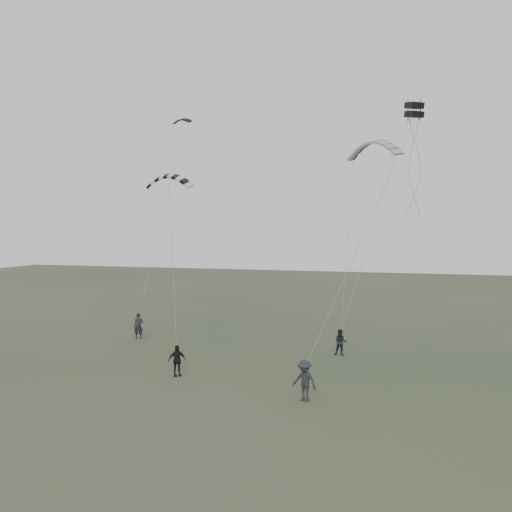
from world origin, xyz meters
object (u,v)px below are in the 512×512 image
(kite_pale_large, at_px, (374,142))
(flyer_right, at_px, (341,342))
(flyer_far, at_px, (304,381))
(kite_dark_small, at_px, (182,119))
(flyer_center, at_px, (177,360))
(flyer_left, at_px, (139,326))
(kite_box, at_px, (414,110))
(kite_striped, at_px, (169,176))

(kite_pale_large, bearing_deg, flyer_right, -75.81)
(flyer_far, relative_size, kite_dark_small, 1.23)
(flyer_center, height_order, kite_pale_large, kite_pale_large)
(flyer_right, height_order, flyer_center, flyer_center)
(flyer_left, distance_m, kite_box, 23.57)
(flyer_far, bearing_deg, flyer_left, 165.97)
(kite_dark_small, relative_size, kite_box, 2.08)
(kite_pale_large, bearing_deg, kite_box, -45.04)
(flyer_far, xyz_separation_m, kite_box, (4.76, 4.32, 13.08))
(flyer_center, relative_size, kite_pale_large, 0.40)
(kite_dark_small, relative_size, kite_pale_large, 0.37)
(kite_dark_small, height_order, kite_pale_large, kite_dark_small)
(flyer_left, relative_size, kite_dark_small, 1.22)
(flyer_center, bearing_deg, flyer_right, 1.60)
(flyer_far, xyz_separation_m, kite_striped, (-9.28, 5.06, 10.24))
(flyer_right, xyz_separation_m, flyer_far, (-0.66, -8.93, 0.12))
(flyer_far, xyz_separation_m, kite_dark_small, (-12.64, 14.43, 15.77))
(flyer_left, relative_size, flyer_right, 1.13)
(flyer_left, bearing_deg, kite_dark_small, 54.00)
(flyer_right, height_order, kite_box, kite_box)
(flyer_left, bearing_deg, kite_striped, -63.09)
(flyer_left, height_order, flyer_center, flyer_left)
(kite_dark_small, relative_size, kite_striped, 0.56)
(kite_pale_large, relative_size, kite_box, 5.67)
(flyer_left, xyz_separation_m, flyer_far, (14.08, -9.71, 0.01))
(flyer_right, relative_size, kite_box, 2.24)
(kite_striped, xyz_separation_m, kite_box, (14.04, -0.74, 2.84))
(flyer_right, relative_size, flyer_center, 0.99)
(flyer_far, relative_size, kite_striped, 0.69)
(flyer_left, bearing_deg, flyer_center, -68.15)
(flyer_right, distance_m, kite_pale_large, 14.50)
(flyer_left, distance_m, kite_pale_large, 21.54)
(flyer_far, height_order, kite_box, kite_box)
(kite_striped, bearing_deg, flyer_center, -65.56)
(flyer_left, xyz_separation_m, kite_striped, (4.80, -4.65, 10.25))
(flyer_far, bearing_deg, flyer_center, -174.55)
(kite_dark_small, bearing_deg, flyer_right, -11.36)
(flyer_left, distance_m, flyer_right, 14.76)
(kite_box, bearing_deg, kite_pale_large, 69.43)
(flyer_right, xyz_separation_m, kite_pale_large, (1.60, 5.36, 13.38))
(flyer_center, bearing_deg, flyer_left, 91.82)
(kite_dark_small, bearing_deg, kite_box, -19.05)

